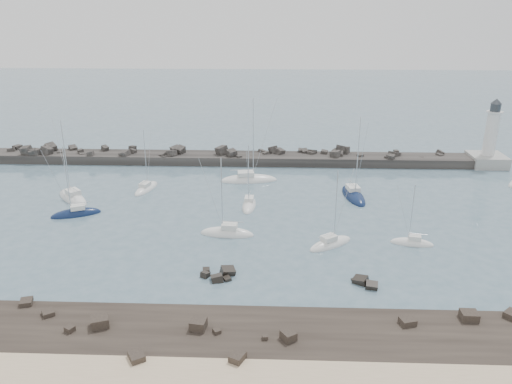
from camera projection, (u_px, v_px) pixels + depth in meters
ground at (252, 243)px, 70.04m from camera, size 400.00×400.00×0.00m
rock_shelf at (241, 342)px, 49.50m from camera, size 140.00×12.29×1.85m
rock_cluster_near at (221, 275)px, 61.53m from camera, size 4.48×3.68×1.73m
rock_cluster_far at (364, 283)px, 59.78m from camera, size 3.06×2.99×1.80m
breakwater at (222, 161)px, 105.76m from camera, size 115.00×6.99×5.22m
lighthouse at (488, 151)px, 102.78m from camera, size 7.00×7.00×14.60m
sailboat_0 at (73, 198)px, 85.86m from camera, size 8.52×8.74×14.80m
sailboat_1 at (76, 214)px, 79.38m from camera, size 8.00×5.18×12.34m
sailboat_2 at (146, 189)px, 90.28m from camera, size 4.11×7.82×11.85m
sailboat_3 at (249, 180)px, 94.63m from camera, size 11.14×4.74×16.96m
sailboat_4 at (227, 234)px, 72.59m from camera, size 8.08×3.17×12.72m
sailboat_5 at (249, 205)px, 82.84m from camera, size 2.56×7.28×11.50m
sailboat_6 at (330, 244)px, 69.45m from camera, size 7.25×6.17×11.72m
sailboat_7 at (353, 196)px, 86.93m from camera, size 4.52×10.10×15.40m
sailboat_8 at (412, 243)px, 69.74m from camera, size 6.18×2.97×9.60m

